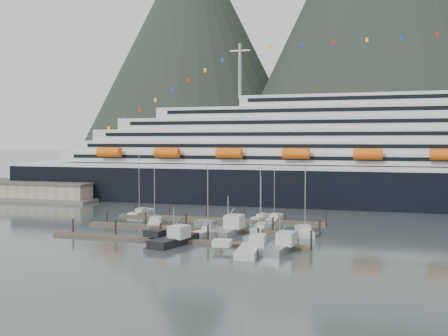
{
  "coord_description": "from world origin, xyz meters",
  "views": [
    {
      "loc": [
        29.37,
        -95.37,
        17.86
      ],
      "look_at": [
        -5.16,
        22.0,
        11.45
      ],
      "focal_mm": 42.0,
      "sensor_mm": 36.0,
      "label": 1
    }
  ],
  "objects": [
    {
      "name": "mountains",
      "position": [
        52.48,
        588.54,
        163.4
      ],
      "size": [
        870.0,
        440.0,
        420.0
      ],
      "color": "black",
      "rests_on": "ground"
    },
    {
      "name": "trawler_c",
      "position": [
        9.92,
        -15.01,
        0.82
      ],
      "size": [
        8.68,
        12.26,
        6.11
      ],
      "rotation": [
        0.0,
        0.0,
        1.65
      ],
      "color": "#B1B1B1",
      "rests_on": "ground"
    },
    {
      "name": "sailboat_f",
      "position": [
        4.52,
        19.99,
        0.39
      ],
      "size": [
        4.22,
        8.18,
        10.2
      ],
      "rotation": [
        0.0,
        0.0,
        1.31
      ],
      "color": "#B1B1B1",
      "rests_on": "ground"
    },
    {
      "name": "sailboat_d",
      "position": [
        7.22,
        6.48,
        0.4
      ],
      "size": [
        2.69,
        10.03,
        13.29
      ],
      "rotation": [
        0.0,
        0.0,
        1.54
      ],
      "color": "#B1B1B1",
      "rests_on": "ground"
    },
    {
      "name": "warehouse",
      "position": [
        -72.0,
        42.0,
        2.25
      ],
      "size": [
        46.0,
        20.0,
        5.8
      ],
      "color": "#595956",
      "rests_on": "ground"
    },
    {
      "name": "dock_mid",
      "position": [
        -4.93,
        3.05,
        0.31
      ],
      "size": [
        48.18,
        2.28,
        3.2
      ],
      "color": "#43372B",
      "rests_on": "ground"
    },
    {
      "name": "sailboat_b",
      "position": [
        -16.16,
        7.03,
        0.41
      ],
      "size": [
        6.0,
        10.16,
        13.09
      ],
      "rotation": [
        0.0,
        0.0,
        1.94
      ],
      "color": "#B1B1B1",
      "rests_on": "ground"
    },
    {
      "name": "trawler_b",
      "position": [
        -4.27,
        -12.06,
        0.9
      ],
      "size": [
        8.86,
        11.36,
        7.04
      ],
      "rotation": [
        0.0,
        0.0,
        1.34
      ],
      "color": "black",
      "rests_on": "ground"
    },
    {
      "name": "trawler_d",
      "position": [
        14.23,
        -12.46,
        0.87
      ],
      "size": [
        8.69,
        11.7,
        6.75
      ],
      "rotation": [
        0.0,
        0.0,
        1.45
      ],
      "color": "#929497",
      "rests_on": "ground"
    },
    {
      "name": "sailboat_h",
      "position": [
        16.11,
        4.04,
        0.44
      ],
      "size": [
        5.11,
        10.15,
        14.18
      ],
      "rotation": [
        0.0,
        0.0,
        1.82
      ],
      "color": "#B1B1B1",
      "rests_on": "ground"
    },
    {
      "name": "sailboat_e",
      "position": [
        -25.55,
        19.99,
        0.43
      ],
      "size": [
        2.61,
        9.72,
        14.82
      ],
      "rotation": [
        0.0,
        0.0,
        1.56
      ],
      "color": "#B1B1B1",
      "rests_on": "ground"
    },
    {
      "name": "trawler_e",
      "position": [
        2.09,
        -0.41,
        0.99
      ],
      "size": [
        9.55,
        12.52,
        8.04
      ],
      "rotation": [
        0.0,
        0.0,
        1.51
      ],
      "color": "#929497",
      "rests_on": "ground"
    },
    {
      "name": "dock_near",
      "position": [
        -4.93,
        -9.95,
        0.31
      ],
      "size": [
        48.18,
        2.28,
        3.2
      ],
      "color": "#43372B",
      "rests_on": "ground"
    },
    {
      "name": "sailboat_c",
      "position": [
        -1.06,
        -0.86,
        0.42
      ],
      "size": [
        5.73,
        9.81,
        13.84
      ],
      "rotation": [
        0.0,
        0.0,
        1.22
      ],
      "color": "#B1B1B1",
      "rests_on": "ground"
    },
    {
      "name": "ground",
      "position": [
        0.0,
        0.0,
        0.0
      ],
      "size": [
        1600.0,
        1600.0,
        0.0
      ],
      "primitive_type": "plane",
      "color": "#485555",
      "rests_on": "ground"
    },
    {
      "name": "cruise_ship",
      "position": [
        30.03,
        54.94,
        12.04
      ],
      "size": [
        210.0,
        30.4,
        50.3
      ],
      "color": "black",
      "rests_on": "ground"
    },
    {
      "name": "dock_far",
      "position": [
        -4.93,
        16.05,
        0.31
      ],
      "size": [
        48.18,
        2.28,
        3.2
      ],
      "color": "#43372B",
      "rests_on": "ground"
    },
    {
      "name": "sailboat_g",
      "position": [
        7.39,
        19.99,
        0.41
      ],
      "size": [
        2.41,
        9.64,
        13.24
      ],
      "rotation": [
        0.0,
        0.0,
        1.57
      ],
      "color": "#B1B1B1",
      "rests_on": "ground"
    }
  ]
}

